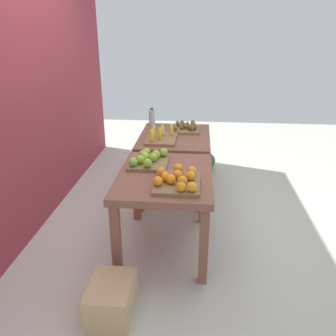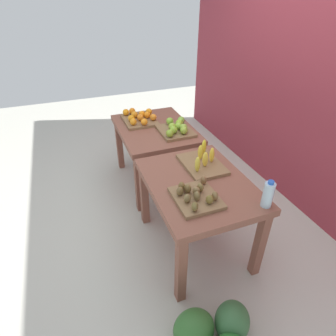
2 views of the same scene
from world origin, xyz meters
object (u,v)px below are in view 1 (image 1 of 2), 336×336
display_table_right (175,144)px  water_bottle (152,117)px  kiwi_bin (186,128)px  display_table_left (165,185)px  cardboard_produce_box (111,298)px  orange_bin (177,180)px  apple_bin (148,160)px  banana_crate (161,137)px  watermelon_pile (195,158)px

display_table_right → water_bottle: (0.44, 0.32, 0.21)m
kiwi_bin → water_bottle: size_ratio=1.66×
display_table_left → water_bottle: bearing=11.7°
kiwi_bin → cardboard_produce_box: kiwi_bin is taller
display_table_left → orange_bin: (-0.22, -0.12, 0.15)m
display_table_right → apple_bin: size_ratio=2.60×
display_table_left → banana_crate: size_ratio=2.36×
orange_bin → apple_bin: bearing=34.3°
orange_bin → apple_bin: size_ratio=1.10×
orange_bin → banana_crate: bearing=12.5°
display_table_right → orange_bin: bearing=-175.0°
banana_crate → cardboard_produce_box: size_ratio=1.10×
display_table_left → display_table_right: size_ratio=1.00×
apple_bin → water_bottle: bearing=6.3°
display_table_left → watermelon_pile: (2.01, -0.24, -0.50)m
display_table_right → cardboard_produce_box: (-1.96, 0.30, -0.50)m
water_bottle → watermelon_pile: size_ratio=0.35×
watermelon_pile → cardboard_produce_box: watermelon_pile is taller
display_table_right → watermelon_pile: (0.89, -0.24, -0.50)m
banana_crate → watermelon_pile: (1.09, -0.37, -0.64)m
apple_bin → water_bottle: 1.36m
display_table_left → water_bottle: (1.56, 0.32, 0.21)m
display_table_left → kiwi_bin: kiwi_bin is taller
display_table_left → apple_bin: size_ratio=2.60×
display_table_right → kiwi_bin: (0.20, -0.12, 0.14)m
orange_bin → cardboard_produce_box: size_ratio=1.10×
water_bottle → banana_crate: bearing=-163.8°
apple_bin → banana_crate: banana_crate is taller
display_table_left → watermelon_pile: 2.08m
water_bottle → display_table_right: bearing=-143.8°
banana_crate → watermelon_pile: 1.32m
apple_bin → kiwi_bin: size_ratio=1.11×
apple_bin → cardboard_produce_box: (-1.05, 0.13, -0.65)m
display_table_right → watermelon_pile: bearing=-14.9°
apple_bin → kiwi_bin: apple_bin is taller
apple_bin → banana_crate: (0.71, -0.04, -0.01)m
banana_crate → kiwi_bin: (0.41, -0.26, -0.00)m
apple_bin → display_table_left: bearing=-140.2°
display_table_left → banana_crate: bearing=8.4°
watermelon_pile → display_table_left: bearing=173.3°
display_table_left → banana_crate: banana_crate is taller
orange_bin → water_bottle: bearing=13.9°
display_table_right → orange_bin: orange_bin is taller
orange_bin → kiwi_bin: orange_bin is taller
display_table_right → kiwi_bin: bearing=-31.2°
display_table_left → kiwi_bin: size_ratio=2.89×
kiwi_bin → display_table_right: bearing=148.8°
display_table_left → water_bottle: water_bottle is taller
water_bottle → cardboard_produce_box: 2.51m
banana_crate → water_bottle: water_bottle is taller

